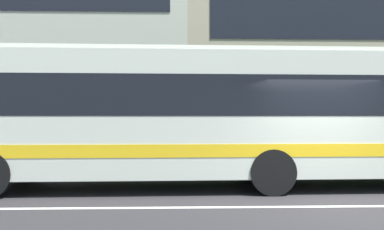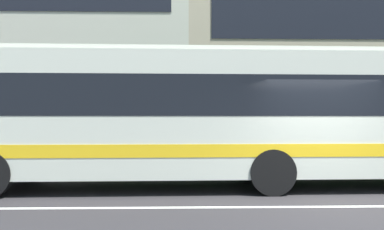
# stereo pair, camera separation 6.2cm
# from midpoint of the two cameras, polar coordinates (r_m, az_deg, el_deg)

# --- Properties ---
(ground_plane) EXTENTS (160.00, 160.00, 0.00)m
(ground_plane) POSITION_cam_midpoint_polar(r_m,az_deg,el_deg) (8.79, 19.71, -11.33)
(ground_plane) COLOR #2E2C2E
(lane_centre_line) EXTENTS (60.00, 0.16, 0.01)m
(lane_centre_line) POSITION_cam_midpoint_polar(r_m,az_deg,el_deg) (8.78, 19.71, -11.30)
(lane_centre_line) COLOR silver
(lane_centre_line) RESTS_ON ground_plane
(hedge_row_far) EXTENTS (18.70, 1.10, 1.07)m
(hedge_row_far) POSITION_cam_midpoint_polar(r_m,az_deg,el_deg) (15.63, 23.60, -4.57)
(hedge_row_far) COLOR #255626
(hedge_row_far) RESTS_ON ground_plane
(apartment_block_left) EXTENTS (18.50, 11.24, 12.91)m
(apartment_block_left) POSITION_cam_midpoint_polar(r_m,az_deg,el_deg) (25.96, -21.86, 10.18)
(apartment_block_left) COLOR #B7B8A2
(apartment_block_left) RESTS_ON ground_plane
(transit_bus) EXTENTS (12.51, 2.92, 3.26)m
(transit_bus) POSITION_cam_midpoint_polar(r_m,az_deg,el_deg) (10.48, 5.05, 0.27)
(transit_bus) COLOR beige
(transit_bus) RESTS_ON ground_plane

